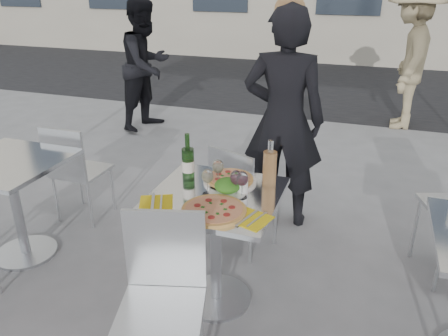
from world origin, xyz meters
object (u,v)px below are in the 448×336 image
(chair_near, at_px, (163,287))
(wineglass_white_a, at_px, (207,177))
(pizza_far, at_px, (230,180))
(sugar_shaker, at_px, (242,184))
(side_chair_lfar, at_px, (74,166))
(main_table, at_px, (216,226))
(pedestrian_b, at_px, (408,57))
(side_table_left, at_px, (12,189))
(woman_diner, at_px, (283,120))
(napkin_left, at_px, (156,202))
(napkin_right, at_px, (251,219))
(wine_bottle, at_px, (188,162))
(wineglass_red_a, at_px, (236,179))
(chair_far, at_px, (239,192))
(pedestrian_a, at_px, (146,65))
(wineglass_red_b, at_px, (242,180))
(pizza_near, at_px, (214,210))
(wineglass_white_b, at_px, (218,167))
(salad_plate, at_px, (228,187))
(carafe, at_px, (270,168))

(chair_near, xyz_separation_m, wineglass_white_a, (0.02, 0.56, 0.34))
(pizza_far, distance_m, sugar_shaker, 0.16)
(side_chair_lfar, xyz_separation_m, wineglass_white_a, (1.37, -0.57, 0.36))
(main_table, bearing_deg, pedestrian_b, 74.54)
(pizza_far, bearing_deg, sugar_shaker, -44.79)
(side_table_left, height_order, pedestrian_b, pedestrian_b)
(side_chair_lfar, height_order, pizza_far, side_chair_lfar)
(pedestrian_b, bearing_deg, main_table, -13.72)
(main_table, xyz_separation_m, sugar_shaker, (0.14, 0.07, 0.26))
(main_table, xyz_separation_m, pedestrian_b, (1.14, 4.13, 0.39))
(woman_diner, distance_m, napkin_left, 1.40)
(napkin_left, distance_m, napkin_right, 0.54)
(wine_bottle, height_order, wineglass_red_a, wine_bottle)
(napkin_right, bearing_deg, side_table_left, -168.70)
(side_table_left, height_order, side_chair_lfar, side_chair_lfar)
(chair_far, height_order, pedestrian_a, pedestrian_a)
(napkin_left, bearing_deg, pizza_far, 27.23)
(main_table, distance_m, wineglass_red_b, 0.35)
(wineglass_red_a, distance_m, napkin_right, 0.29)
(pizza_near, relative_size, wine_bottle, 1.17)
(chair_near, xyz_separation_m, wineglass_white_b, (0.03, 0.71, 0.34))
(salad_plate, xyz_separation_m, napkin_left, (-0.33, -0.25, -0.03))
(woman_diner, xyz_separation_m, wineglass_red_a, (-0.03, -1.11, -0.01))
(main_table, height_order, side_chair_lfar, side_chair_lfar)
(pizza_near, distance_m, wineglass_white_a, 0.23)
(chair_near, distance_m, wineglass_white_b, 0.78)
(salad_plate, relative_size, sugar_shaker, 2.06)
(side_chair_lfar, distance_m, wine_bottle, 1.32)
(sugar_shaker, height_order, napkin_right, sugar_shaker)
(side_chair_lfar, bearing_deg, wineglass_white_b, 163.07)
(sugar_shaker, bearing_deg, chair_near, -107.03)
(pedestrian_a, distance_m, pizza_far, 3.49)
(chair_near, relative_size, wineglass_white_b, 5.58)
(chair_far, bearing_deg, napkin_right, 131.18)
(wineglass_red_b, bearing_deg, carafe, 58.52)
(main_table, distance_m, napkin_right, 0.40)
(pizza_near, relative_size, wineglass_red_b, 2.19)
(pedestrian_b, bearing_deg, pizza_far, -14.01)
(main_table, height_order, carafe, carafe)
(side_chair_lfar, relative_size, pedestrian_b, 0.45)
(pizza_far, bearing_deg, salad_plate, -76.88)
(chair_near, height_order, pizza_near, chair_near)
(pizza_near, xyz_separation_m, wineglass_white_a, (-0.11, 0.18, 0.10))
(woman_diner, distance_m, wineglass_white_a, 1.16)
(chair_far, distance_m, pedestrian_b, 3.78)
(pedestrian_a, height_order, wineglass_red_b, pedestrian_a)
(pedestrian_a, xyz_separation_m, sugar_shaker, (2.19, -2.92, -0.03))
(side_chair_lfar, distance_m, woman_diner, 1.70)
(chair_far, relative_size, wine_bottle, 2.80)
(pizza_far, height_order, salad_plate, salad_plate)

